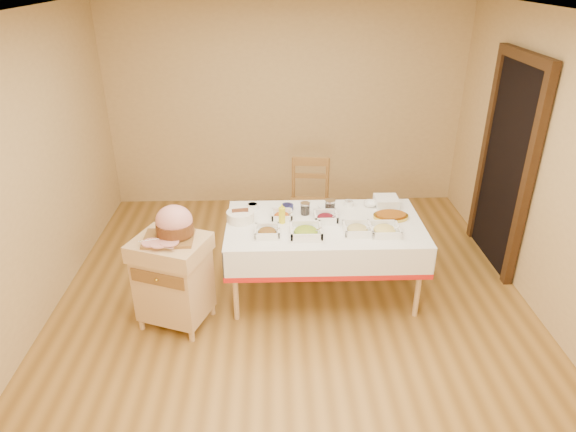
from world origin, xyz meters
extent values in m
plane|color=olive|center=(0.00, 0.00, 0.00)|extent=(5.00, 5.00, 0.00)
plane|color=white|center=(0.00, 0.00, 2.60)|extent=(5.00, 5.00, 0.00)
plane|color=tan|center=(0.00, 2.50, 1.30)|extent=(4.50, 0.00, 4.50)
plane|color=tan|center=(0.00, -2.50, 1.30)|extent=(4.50, 0.00, 4.50)
plane|color=tan|center=(-2.25, 0.00, 1.30)|extent=(0.00, 5.00, 5.00)
plane|color=tan|center=(2.25, 0.00, 1.30)|extent=(0.00, 5.00, 5.00)
cube|color=black|center=(2.21, 0.90, 1.05)|extent=(0.06, 0.90, 2.10)
cube|color=#392212|center=(2.19, 0.40, 1.05)|extent=(0.08, 0.10, 2.10)
cube|color=#392212|center=(2.19, 1.40, 1.05)|extent=(0.08, 0.10, 2.10)
cube|color=#392212|center=(2.19, 0.90, 2.15)|extent=(0.08, 1.10, 0.10)
cube|color=#DAB178|center=(0.30, 0.30, 0.73)|extent=(1.80, 1.00, 0.04)
cylinder|color=#DAB178|center=(-0.52, -0.12, 0.35)|extent=(0.05, 0.05, 0.71)
cylinder|color=#DAB178|center=(-0.52, 0.72, 0.35)|extent=(0.05, 0.05, 0.71)
cylinder|color=#DAB178|center=(1.12, -0.12, 0.35)|extent=(0.05, 0.05, 0.71)
cylinder|color=#DAB178|center=(1.12, 0.72, 0.35)|extent=(0.05, 0.05, 0.71)
cube|color=white|center=(0.30, 0.30, 0.76)|extent=(1.82, 1.02, 0.01)
cube|color=#DAB178|center=(-1.05, -0.14, 0.40)|extent=(0.68, 0.63, 0.60)
cube|color=#DAB178|center=(-1.05, -0.14, 0.77)|extent=(0.74, 0.68, 0.15)
cube|color=brown|center=(-1.05, -0.37, 0.60)|extent=(0.47, 0.19, 0.12)
sphere|color=gold|center=(-1.05, -0.38, 0.60)|extent=(0.03, 0.03, 0.03)
cylinder|color=#DAB178|center=(-1.30, -0.34, 0.05)|extent=(0.05, 0.05, 0.10)
cylinder|color=#DAB178|center=(-1.30, 0.06, 0.05)|extent=(0.05, 0.05, 0.10)
cylinder|color=#DAB178|center=(-0.80, -0.34, 0.05)|extent=(0.05, 0.05, 0.10)
cylinder|color=#DAB178|center=(-0.80, 0.06, 0.05)|extent=(0.05, 0.05, 0.10)
cube|color=brown|center=(0.23, 1.24, 0.50)|extent=(0.49, 0.47, 0.03)
cylinder|color=brown|center=(0.02, 1.06, 0.24)|extent=(0.04, 0.04, 0.48)
cylinder|color=brown|center=(0.06, 1.45, 0.24)|extent=(0.04, 0.04, 0.48)
cylinder|color=brown|center=(0.40, 1.03, 0.24)|extent=(0.04, 0.04, 0.48)
cylinder|color=brown|center=(0.44, 1.41, 0.24)|extent=(0.04, 0.04, 0.48)
cylinder|color=brown|center=(0.06, 1.45, 0.73)|extent=(0.04, 0.04, 0.51)
cylinder|color=brown|center=(0.44, 1.41, 0.73)|extent=(0.04, 0.04, 0.51)
cube|color=brown|center=(0.25, 1.43, 0.95)|extent=(0.41, 0.07, 0.10)
cube|color=brown|center=(-1.05, -0.14, 0.86)|extent=(0.41, 0.33, 0.03)
ellipsoid|color=pink|center=(-1.00, -0.10, 1.01)|extent=(0.31, 0.28, 0.26)
cylinder|color=#5D3215|center=(-1.00, -0.10, 0.93)|extent=(0.31, 0.31, 0.10)
cube|color=silver|center=(-1.10, -0.30, 0.88)|extent=(0.26, 0.12, 0.00)
cylinder|color=silver|center=(-1.13, -0.19, 0.88)|extent=(0.30, 0.09, 0.01)
cube|color=white|center=(-0.23, 0.08, 0.77)|extent=(0.22, 0.22, 0.01)
ellipsoid|color=maroon|center=(-0.23, 0.08, 0.79)|extent=(0.17, 0.17, 0.06)
cylinder|color=silver|center=(-0.18, 0.06, 0.79)|extent=(0.13, 0.01, 0.10)
cube|color=white|center=(0.11, 0.07, 0.77)|extent=(0.28, 0.28, 0.02)
ellipsoid|color=gold|center=(0.11, 0.07, 0.79)|extent=(0.21, 0.21, 0.07)
cylinder|color=silver|center=(0.17, 0.04, 0.80)|extent=(0.16, 0.01, 0.11)
cube|color=white|center=(0.58, 0.11, 0.77)|extent=(0.25, 0.25, 0.01)
ellipsoid|color=tan|center=(0.58, 0.11, 0.79)|extent=(0.19, 0.19, 0.07)
cylinder|color=silver|center=(0.63, 0.08, 0.79)|extent=(0.14, 0.01, 0.10)
cube|color=white|center=(0.82, 0.08, 0.77)|extent=(0.26, 0.26, 0.01)
ellipsoid|color=#D8C766|center=(0.82, 0.08, 0.79)|extent=(0.20, 0.20, 0.07)
cylinder|color=silver|center=(0.87, 0.06, 0.79)|extent=(0.14, 0.01, 0.10)
cube|color=white|center=(-0.09, 0.41, 0.77)|extent=(0.20, 0.20, 0.01)
ellipsoid|color=#C2520E|center=(-0.09, 0.41, 0.79)|extent=(0.15, 0.15, 0.05)
cylinder|color=silver|center=(-0.05, 0.39, 0.79)|extent=(0.13, 0.01, 0.09)
cube|color=white|center=(0.32, 0.35, 0.77)|extent=(0.22, 0.22, 0.01)
ellipsoid|color=#580B16|center=(0.32, 0.35, 0.79)|extent=(0.16, 0.16, 0.06)
cylinder|color=silver|center=(0.36, 0.33, 0.79)|extent=(0.14, 0.01, 0.10)
cylinder|color=white|center=(-0.38, 0.62, 0.79)|extent=(0.11, 0.11, 0.05)
cylinder|color=black|center=(-0.38, 0.62, 0.80)|extent=(0.09, 0.09, 0.02)
cylinder|color=navy|center=(-0.04, 0.60, 0.78)|extent=(0.12, 0.12, 0.05)
cylinder|color=#580B16|center=(-0.04, 0.60, 0.80)|extent=(0.09, 0.09, 0.02)
cylinder|color=white|center=(0.58, 0.66, 0.79)|extent=(0.10, 0.10, 0.05)
cylinder|color=#C2520E|center=(0.58, 0.66, 0.80)|extent=(0.08, 0.08, 0.02)
imported|color=white|center=(0.34, 0.58, 0.78)|extent=(0.18, 0.18, 0.03)
imported|color=white|center=(0.79, 0.65, 0.78)|extent=(0.18, 0.18, 0.04)
cylinder|color=silver|center=(0.13, 0.49, 0.81)|extent=(0.09, 0.09, 0.11)
cylinder|color=silver|center=(0.13, 0.49, 0.87)|extent=(0.09, 0.09, 0.01)
cylinder|color=black|center=(0.13, 0.49, 0.80)|extent=(0.07, 0.07, 0.08)
cylinder|color=silver|center=(0.37, 0.51, 0.82)|extent=(0.10, 0.10, 0.12)
cylinder|color=silver|center=(0.37, 0.51, 0.89)|extent=(0.10, 0.10, 0.01)
cylinder|color=black|center=(0.37, 0.51, 0.80)|extent=(0.08, 0.08, 0.09)
cylinder|color=yellow|center=(-0.09, 0.31, 0.84)|extent=(0.06, 0.06, 0.15)
cone|color=yellow|center=(-0.09, 0.31, 0.93)|extent=(0.04, 0.04, 0.04)
cylinder|color=white|center=(-0.48, 0.37, 0.81)|extent=(0.26, 0.26, 0.09)
cube|color=white|center=(0.95, 0.67, 0.77)|extent=(0.23, 0.23, 0.01)
cube|color=white|center=(0.95, 0.67, 0.78)|extent=(0.23, 0.23, 0.01)
cube|color=white|center=(0.95, 0.67, 0.79)|extent=(0.23, 0.23, 0.01)
cube|color=white|center=(0.95, 0.67, 0.81)|extent=(0.23, 0.23, 0.01)
cube|color=white|center=(0.95, 0.67, 0.82)|extent=(0.23, 0.23, 0.01)
cube|color=white|center=(0.95, 0.67, 0.84)|extent=(0.23, 0.23, 0.01)
ellipsoid|color=gold|center=(0.94, 0.38, 0.77)|extent=(0.33, 0.24, 0.03)
ellipsoid|color=#8E4A0F|center=(0.94, 0.38, 0.79)|extent=(0.28, 0.20, 0.03)
camera|label=1|loc=(-0.17, -3.93, 2.93)|focal=32.00mm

